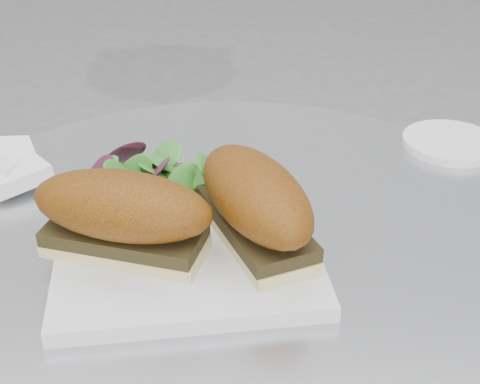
% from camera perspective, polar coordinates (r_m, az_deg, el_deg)
% --- Properties ---
extents(plate, '(0.28, 0.28, 0.02)m').
position_cam_1_polar(plate, '(0.66, -4.65, -4.40)').
color(plate, white).
rests_on(plate, table).
extents(sandwich_left, '(0.19, 0.12, 0.08)m').
position_cam_1_polar(sandwich_left, '(0.62, -9.99, -1.83)').
color(sandwich_left, '#F3E397').
rests_on(sandwich_left, plate).
extents(sandwich_right, '(0.15, 0.19, 0.08)m').
position_cam_1_polar(sandwich_right, '(0.62, 1.32, -0.81)').
color(sandwich_right, '#F3E397').
rests_on(sandwich_right, plate).
extents(salad, '(0.12, 0.12, 0.05)m').
position_cam_1_polar(salad, '(0.71, -7.21, 1.29)').
color(salad, '#499B32').
rests_on(salad, plate).
extents(napkin, '(0.15, 0.15, 0.02)m').
position_cam_1_polar(napkin, '(0.82, -19.63, 1.45)').
color(napkin, white).
rests_on(napkin, table).
extents(saucer, '(0.12, 0.12, 0.01)m').
position_cam_1_polar(saucer, '(0.89, 17.51, 4.04)').
color(saucer, white).
rests_on(saucer, table).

